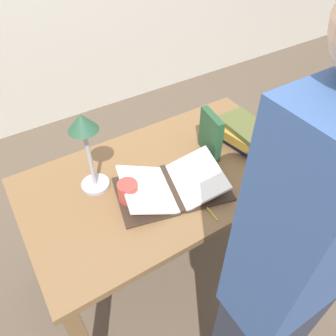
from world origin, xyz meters
TOP-DOWN VIEW (x-y plane):
  - ground_plane at (0.00, 0.00)m, footprint 12.00×12.00m
  - reading_desk at (0.00, 0.00)m, footprint 1.34×0.76m
  - open_book at (-0.03, -0.10)m, footprint 0.55×0.41m
  - book_stack_tall at (0.46, 0.00)m, footprint 0.24×0.28m
  - book_standing_upright at (0.26, 0.02)m, footprint 0.06×0.17m
  - reading_lamp at (-0.32, 0.11)m, footprint 0.13×0.13m
  - coffee_mug at (-0.22, -0.04)m, footprint 0.10×0.10m
  - pencil at (0.03, -0.27)m, footprint 0.02×0.15m
  - person_reader at (-0.03, -0.72)m, footprint 0.36×0.22m

SIDE VIEW (x-z plane):
  - ground_plane at x=0.00m, z-range 0.00..0.00m
  - reading_desk at x=0.00m, z-range 0.27..1.01m
  - pencil at x=0.03m, z-range 0.74..0.75m
  - open_book at x=-0.03m, z-range 0.72..0.81m
  - coffee_mug at x=-0.22m, z-range 0.74..0.84m
  - book_stack_tall at x=0.46m, z-range 0.74..0.85m
  - book_standing_upright at x=0.26m, z-range 0.74..0.97m
  - person_reader at x=-0.03m, z-range 0.00..1.75m
  - reading_lamp at x=-0.32m, z-range 0.82..1.21m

